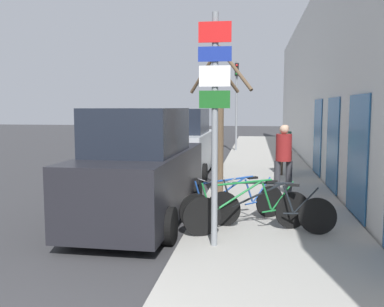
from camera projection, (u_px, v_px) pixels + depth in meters
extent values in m
plane|color=#333335|center=(187.00, 178.00, 14.11)|extent=(80.00, 80.00, 0.00)
cube|color=#9E9B93|center=(265.00, 166.00, 16.48)|extent=(3.20, 32.00, 0.15)
cube|color=silver|center=(314.00, 83.00, 15.88)|extent=(0.20, 32.00, 6.50)
cube|color=#26598C|center=(357.00, 156.00, 8.54)|extent=(0.03, 1.64, 2.45)
cube|color=#26598C|center=(332.00, 144.00, 11.28)|extent=(0.03, 1.64, 2.45)
cube|color=#26598C|center=(317.00, 137.00, 14.01)|extent=(0.03, 1.64, 2.45)
cylinder|color=gray|center=(215.00, 132.00, 6.62)|extent=(0.10, 0.10, 3.62)
cube|color=red|center=(215.00, 32.00, 6.40)|extent=(0.50, 0.02, 0.31)
cube|color=navy|center=(215.00, 54.00, 6.43)|extent=(0.51, 0.02, 0.22)
cube|color=white|center=(215.00, 76.00, 6.47)|extent=(0.48, 0.02, 0.31)
cube|color=#19591E|center=(215.00, 99.00, 6.50)|extent=(0.47, 0.02, 0.27)
cylinder|color=black|center=(202.00, 217.00, 7.27)|extent=(0.64, 0.30, 0.68)
cylinder|color=black|center=(292.00, 210.00, 7.71)|extent=(0.64, 0.30, 0.68)
cylinder|color=#197233|center=(237.00, 196.00, 7.40)|extent=(0.89, 0.42, 0.56)
cylinder|color=#197233|center=(242.00, 183.00, 7.40)|extent=(1.03, 0.48, 0.09)
cylinder|color=#197233|center=(267.00, 196.00, 7.55)|extent=(0.20, 0.11, 0.49)
cylinder|color=#197233|center=(277.00, 210.00, 7.63)|extent=(0.56, 0.27, 0.08)
cylinder|color=#197233|center=(282.00, 197.00, 7.63)|extent=(0.42, 0.21, 0.54)
cylinder|color=#197233|center=(207.00, 200.00, 7.26)|extent=(0.20, 0.11, 0.59)
cube|color=black|center=(271.00, 181.00, 7.54)|extent=(0.22, 0.15, 0.04)
cylinder|color=#99999E|center=(212.00, 183.00, 7.25)|extent=(0.20, 0.41, 0.02)
cylinder|color=black|center=(223.00, 209.00, 7.90)|extent=(0.64, 0.15, 0.64)
cylinder|color=black|center=(318.00, 216.00, 7.36)|extent=(0.64, 0.15, 0.64)
cylinder|color=black|center=(257.00, 195.00, 7.67)|extent=(0.93, 0.21, 0.53)
cylinder|color=black|center=(262.00, 183.00, 7.61)|extent=(1.08, 0.24, 0.08)
cylinder|color=black|center=(288.00, 199.00, 7.49)|extent=(0.20, 0.07, 0.46)
cylinder|color=black|center=(300.00, 213.00, 7.45)|extent=(0.58, 0.14, 0.08)
cylinder|color=black|center=(305.00, 201.00, 7.40)|extent=(0.44, 0.11, 0.52)
cylinder|color=black|center=(228.00, 194.00, 7.85)|extent=(0.20, 0.07, 0.56)
cube|color=black|center=(293.00, 185.00, 7.44)|extent=(0.21, 0.12, 0.04)
cylinder|color=#99999E|center=(233.00, 180.00, 7.79)|extent=(0.10, 0.44, 0.02)
cylinder|color=black|center=(195.00, 211.00, 7.78)|extent=(0.54, 0.39, 0.63)
cylinder|color=black|center=(270.00, 202.00, 8.51)|extent=(0.54, 0.39, 0.63)
cylinder|color=#1E4799|center=(225.00, 192.00, 8.02)|extent=(0.79, 0.56, 0.52)
cylinder|color=#1E4799|center=(229.00, 180.00, 8.04)|extent=(0.91, 0.64, 0.08)
cylinder|color=#1E4799|center=(249.00, 190.00, 8.26)|extent=(0.19, 0.14, 0.46)
cylinder|color=#1E4799|center=(258.00, 202.00, 8.38)|extent=(0.50, 0.36, 0.08)
cylinder|color=#1E4799|center=(261.00, 190.00, 8.39)|extent=(0.38, 0.27, 0.51)
cylinder|color=#1E4799|center=(199.00, 196.00, 7.79)|extent=(0.18, 0.14, 0.55)
cube|color=black|center=(253.00, 178.00, 8.27)|extent=(0.21, 0.18, 0.04)
cylinder|color=#99999E|center=(203.00, 181.00, 7.80)|extent=(0.27, 0.38, 0.02)
cube|color=black|center=(142.00, 182.00, 8.83)|extent=(1.86, 4.84, 1.25)
cube|color=black|center=(139.00, 131.00, 8.53)|extent=(1.64, 2.53, 0.90)
cylinder|color=black|center=(125.00, 190.00, 10.49)|extent=(0.23, 0.66, 0.66)
cylinder|color=black|center=(196.00, 192.00, 10.20)|extent=(0.23, 0.66, 0.66)
cylinder|color=black|center=(71.00, 221.00, 7.57)|extent=(0.23, 0.66, 0.66)
cylinder|color=black|center=(168.00, 226.00, 7.28)|extent=(0.23, 0.66, 0.66)
cube|color=#B2B7BC|center=(183.00, 152.00, 14.69)|extent=(1.77, 4.80, 1.30)
cube|color=black|center=(182.00, 121.00, 14.38)|extent=(1.59, 2.50, 0.82)
cylinder|color=black|center=(167.00, 160.00, 16.33)|extent=(0.22, 0.62, 0.62)
cylinder|color=black|center=(212.00, 161.00, 16.08)|extent=(0.22, 0.62, 0.62)
cylinder|color=black|center=(147.00, 172.00, 13.41)|extent=(0.22, 0.62, 0.62)
cylinder|color=black|center=(203.00, 173.00, 13.15)|extent=(0.22, 0.62, 0.62)
cylinder|color=#333338|center=(289.00, 178.00, 10.75)|extent=(0.16, 0.16, 0.85)
cylinder|color=#333338|center=(277.00, 178.00, 10.72)|extent=(0.16, 0.16, 0.85)
cylinder|color=maroon|center=(284.00, 148.00, 10.65)|extent=(0.39, 0.39, 0.67)
sphere|color=tan|center=(284.00, 129.00, 10.60)|extent=(0.23, 0.23, 0.23)
cylinder|color=#4C3D2D|center=(281.00, 163.00, 13.85)|extent=(0.15, 0.15, 0.79)
cylinder|color=#4C3D2D|center=(289.00, 163.00, 13.82)|extent=(0.15, 0.15, 0.79)
cylinder|color=#33664C|center=(286.00, 141.00, 13.76)|extent=(0.36, 0.36, 0.62)
sphere|color=tan|center=(286.00, 128.00, 13.71)|extent=(0.21, 0.21, 0.21)
cylinder|color=brown|center=(219.00, 144.00, 10.43)|extent=(0.21, 0.21, 2.57)
cylinder|color=brown|center=(229.00, 80.00, 10.43)|extent=(0.52, 0.51, 0.64)
cylinder|color=brown|center=(205.00, 70.00, 10.60)|extent=(0.88, 0.74, 1.13)
cylinder|color=brown|center=(235.00, 69.00, 9.84)|extent=(0.87, 0.80, 1.07)
cylinder|color=gray|center=(236.00, 106.00, 21.53)|extent=(0.10, 0.10, 4.50)
cube|color=black|center=(237.00, 70.00, 21.24)|extent=(0.20, 0.16, 0.64)
sphere|color=red|center=(237.00, 65.00, 21.13)|extent=(0.11, 0.11, 0.11)
sphere|color=orange|center=(237.00, 69.00, 21.15)|extent=(0.11, 0.11, 0.11)
sphere|color=green|center=(237.00, 74.00, 21.17)|extent=(0.11, 0.11, 0.11)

